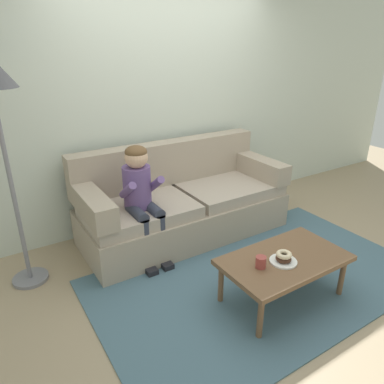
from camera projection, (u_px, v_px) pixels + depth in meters
The scene contains 11 objects.
ground at pixel (241, 266), 3.38m from camera, with size 10.00×10.00×0.00m, color #9E896B.
wall_back at pixel (166, 96), 3.93m from camera, with size 8.00×0.10×2.80m, color beige.
area_rug at pixel (259, 279), 3.18m from camera, with size 2.86×1.70×0.01m, color #476675.
couch at pixel (182, 204), 3.84m from camera, with size 2.17×0.90×0.96m.
coffee_table at pixel (284, 262), 2.82m from camera, with size 1.00×0.58×0.39m.
person_child at pixel (141, 193), 3.28m from camera, with size 0.34×0.58×1.10m.
plate at pixel (283, 261), 2.74m from camera, with size 0.21×0.21×0.01m, color white.
donut at pixel (284, 258), 2.73m from camera, with size 0.12×0.12×0.04m, color #422619.
donut_second at pixel (284, 254), 2.72m from camera, with size 0.12×0.12×0.04m, color beige.
mug at pixel (261, 262), 2.66m from camera, with size 0.08×0.08×0.09m, color #993D38.
toy_controller at pixel (260, 252), 3.54m from camera, with size 0.23×0.09×0.05m.
Camera 1 is at (-1.91, -2.17, 1.94)m, focal length 33.57 mm.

